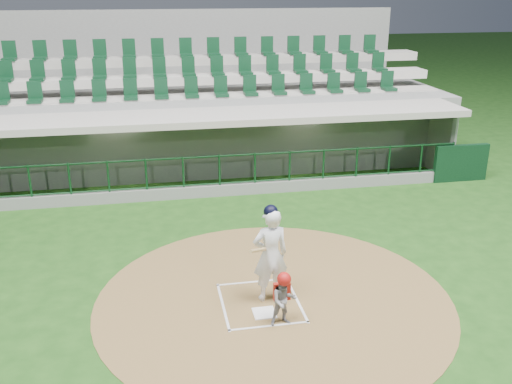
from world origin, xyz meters
The scene contains 8 objects.
ground centered at (0.00, 0.00, 0.00)m, with size 120.00×120.00×0.00m, color #184012.
dirt_circle centered at (0.30, -0.20, 0.01)m, with size 7.20×7.20×0.01m, color brown.
home_plate centered at (0.00, -0.70, 0.02)m, with size 0.43×0.43×0.02m, color white.
batter_box_chalk centered at (0.00, -0.30, 0.02)m, with size 1.55×1.80×0.01m.
dugout_structure centered at (0.11, 7.83, 0.96)m, with size 16.40×3.70×3.00m.
seating_deck centered at (0.00, 10.91, 1.42)m, with size 17.00×6.72×5.15m.
batter centered at (0.22, -0.18, 1.02)m, with size 0.92×0.91×2.04m.
catcher centered at (0.28, -1.11, 0.55)m, with size 0.50×0.40×1.08m.
Camera 1 is at (-1.95, -10.06, 6.03)m, focal length 40.00 mm.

